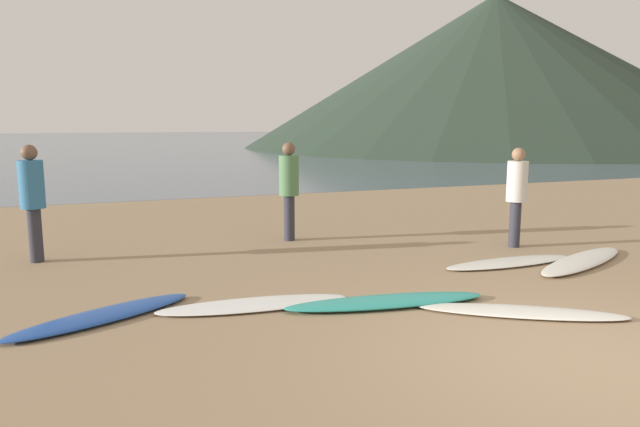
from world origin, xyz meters
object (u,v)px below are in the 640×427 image
at_px(surfboard_1, 254,305).
at_px(person_2, 32,193).
at_px(person_1, 289,183).
at_px(surfboard_2, 386,302).
at_px(person_0, 517,189).
at_px(surfboard_0, 103,316).
at_px(surfboard_3, 522,312).
at_px(surfboard_4, 509,262).
at_px(surfboard_5, 582,261).

xyz_separation_m(surfboard_1, person_2, (-2.61, 3.38, 1.04)).
bearing_deg(person_1, surfboard_2, 171.87).
bearing_deg(person_0, surfboard_0, 140.05).
distance_m(surfboard_3, person_2, 7.24).
bearing_deg(surfboard_1, person_1, 70.60).
relative_size(surfboard_2, person_0, 1.44).
bearing_deg(surfboard_2, surfboard_0, 175.30).
bearing_deg(surfboard_1, surfboard_2, -14.05).
distance_m(surfboard_2, surfboard_3, 1.54).
bearing_deg(person_2, surfboard_1, 56.14).
height_order(surfboard_1, surfboard_4, surfboard_4).
bearing_deg(surfboard_1, surfboard_5, 7.40).
relative_size(surfboard_5, person_2, 1.42).
height_order(surfboard_0, surfboard_2, surfboard_2).
bearing_deg(surfboard_0, person_0, -14.50).
distance_m(surfboard_2, person_1, 4.20).
distance_m(surfboard_3, surfboard_4, 2.42).
bearing_deg(surfboard_5, surfboard_3, -170.99).
xyz_separation_m(surfboard_1, person_0, (5.08, 1.64, 0.99)).
bearing_deg(person_2, surfboard_5, 86.89).
relative_size(surfboard_5, person_0, 1.50).
relative_size(surfboard_2, surfboard_5, 0.96).
bearing_deg(person_0, person_2, 115.04).
bearing_deg(surfboard_3, surfboard_0, -167.69).
distance_m(person_0, person_2, 7.88).
xyz_separation_m(surfboard_3, person_1, (-1.20, 4.91, 1.03)).
relative_size(surfboard_2, person_1, 1.38).
relative_size(surfboard_3, person_2, 1.28).
height_order(surfboard_5, person_0, person_0).
distance_m(surfboard_0, surfboard_3, 4.70).
xyz_separation_m(surfboard_2, person_2, (-4.10, 3.88, 1.03)).
distance_m(surfboard_1, surfboard_2, 1.57).
relative_size(surfboard_0, surfboard_2, 0.88).
xyz_separation_m(surfboard_0, surfboard_3, (4.45, -1.51, -0.01)).
relative_size(surfboard_1, surfboard_2, 0.92).
bearing_deg(surfboard_2, surfboard_5, 18.80).
relative_size(surfboard_1, person_2, 1.25).
xyz_separation_m(surfboard_1, surfboard_5, (5.26, 0.27, 0.02)).
relative_size(surfboard_1, person_1, 1.27).
distance_m(surfboard_0, person_1, 4.82).
height_order(surfboard_0, person_0, person_0).
height_order(person_1, person_2, person_2).
xyz_separation_m(surfboard_2, person_1, (0.10, 4.07, 1.01)).
relative_size(surfboard_4, person_2, 1.25).
xyz_separation_m(surfboard_4, person_1, (-2.60, 2.94, 1.03)).
distance_m(surfboard_5, person_2, 8.52).
bearing_deg(person_0, surfboard_2, 158.57).
height_order(surfboard_3, surfboard_5, surfboard_5).
bearing_deg(surfboard_4, surfboard_3, -126.83).
bearing_deg(surfboard_5, surfboard_1, 159.03).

